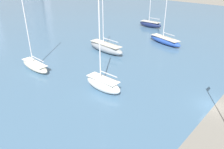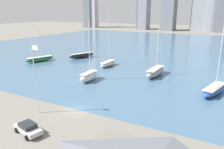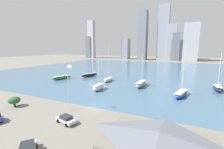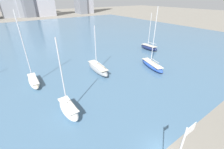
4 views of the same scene
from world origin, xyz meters
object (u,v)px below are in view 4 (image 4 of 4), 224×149
Objects in this scene: sailboat_white at (69,109)px; sailboat_cream at (34,81)px; sailboat_gray at (98,68)px; sailboat_navy at (149,47)px; sailboat_blue at (152,65)px.

sailboat_cream is at bearing 100.55° from sailboat_white.
sailboat_gray is 0.75× the size of sailboat_cream.
sailboat_navy is at bearing 22.21° from sailboat_white.
sailboat_cream is (-29.33, 9.90, 0.02)m from sailboat_blue.
sailboat_blue is 16.53m from sailboat_navy.
sailboat_cream is at bearing 176.99° from sailboat_blue.
sailboat_blue is 26.78m from sailboat_white.
sailboat_cream reaches higher than sailboat_gray.
sailboat_gray is 0.91× the size of sailboat_navy.
sailboat_blue is at bearing -137.29° from sailboat_navy.
sailboat_gray is at bearing -171.35° from sailboat_navy.
sailboat_blue reaches higher than sailboat_gray.
sailboat_cream is (-40.98, -1.83, -0.05)m from sailboat_navy.
sailboat_blue is 1.00× the size of sailboat_cream.
sailboat_cream is at bearing -179.93° from sailboat_navy.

